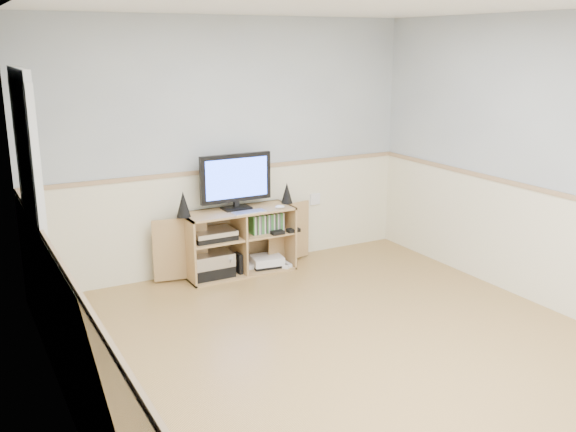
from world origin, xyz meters
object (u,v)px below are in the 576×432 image
Objects in this scene: keyboard at (249,212)px; game_consoles at (265,262)px; media_cabinet at (237,240)px; monitor at (236,179)px.

game_consoles is (0.23, 0.13, -0.59)m from keyboard.
media_cabinet is 0.62m from monitor.
monitor is at bearing 104.90° from keyboard.
game_consoles is at bearing 28.34° from keyboard.
monitor reaches higher than keyboard.
media_cabinet is at bearing 90.00° from monitor.
media_cabinet is 3.74× the size of game_consoles.
keyboard reaches higher than game_consoles.
game_consoles is (0.28, -0.06, -0.26)m from media_cabinet.
media_cabinet is at bearing 167.35° from game_consoles.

